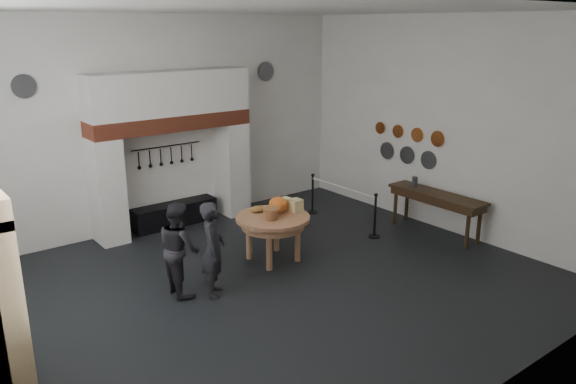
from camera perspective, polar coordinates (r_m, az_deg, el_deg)
floor at (r=9.79m, az=-1.30°, el=-9.23°), size 9.00×8.00×0.02m
ceiling at (r=8.81m, az=-1.50°, el=18.12°), size 9.00×8.00×0.02m
wall_back at (r=12.42m, az=-12.55°, el=6.88°), size 9.00×0.02×4.50m
wall_front at (r=6.41m, az=20.49°, el=-2.86°), size 9.00×0.02×4.50m
wall_right at (r=12.21m, az=15.92°, el=6.48°), size 0.02×8.00×4.50m
chimney_pier_left at (r=11.81m, az=-17.89°, el=0.12°), size 0.55×0.70×2.15m
chimney_pier_right at (r=13.06m, az=-5.73°, el=2.39°), size 0.55×0.70×2.15m
hearth_brick_band at (r=12.10m, az=-11.84°, el=6.96°), size 3.50×0.72×0.32m
chimney_hood at (r=12.02m, az=-12.01°, el=9.83°), size 3.50×0.70×0.90m
iron_range at (r=12.66m, az=-11.43°, el=-2.22°), size 1.90×0.45×0.50m
utensil_rail at (r=12.44m, az=-12.25°, el=4.57°), size 1.60×0.02×0.02m
door_jamb_near at (r=6.21m, az=-25.85°, el=-13.82°), size 0.22×0.30×2.60m
work_table at (r=10.40m, az=-1.55°, el=-2.64°), size 1.67×1.67×0.07m
pumpkin at (r=10.53m, az=-1.00°, el=-1.30°), size 0.36×0.36×0.31m
cheese_block_big at (r=10.60m, az=0.78°, el=-1.37°), size 0.22×0.22×0.24m
cheese_block_small at (r=10.82m, az=-0.30°, el=-1.10°), size 0.18×0.18×0.20m
wicker_basket at (r=10.15m, az=-1.73°, el=-2.26°), size 0.39×0.39×0.22m
bread_loaf at (r=10.58m, az=-3.12°, el=-1.74°), size 0.31×0.18×0.13m
visitor_near at (r=9.18m, az=-7.62°, el=-5.76°), size 0.64×0.69×1.59m
visitor_far at (r=9.34m, az=-10.99°, el=-5.63°), size 0.64×0.79×1.56m
side_table at (r=12.11m, az=14.88°, el=-0.24°), size 0.55×2.20×0.06m
pewter_jug at (r=12.43m, az=12.74°, el=1.01°), size 0.12×0.12×0.22m
copper_pan_a at (r=12.35m, az=14.96°, el=5.24°), size 0.03×0.34×0.34m
copper_pan_b at (r=12.68m, az=12.98°, el=5.67°), size 0.03×0.32×0.32m
copper_pan_c at (r=13.03m, az=11.11°, el=6.07°), size 0.03×0.30×0.30m
copper_pan_d at (r=13.39m, az=9.34°, el=6.44°), size 0.03×0.28×0.28m
pewter_plate_left at (r=12.57m, az=14.07°, el=3.17°), size 0.03×0.40×0.40m
pewter_plate_mid at (r=12.94m, az=11.99°, el=3.68°), size 0.03×0.40×0.40m
pewter_plate_right at (r=13.32m, az=10.03°, el=4.16°), size 0.03×0.40×0.40m
pewter_plate_back_left at (r=11.38m, az=-25.25°, el=9.68°), size 0.44×0.03×0.44m
pewter_plate_back_right at (r=13.64m, az=-2.26°, el=12.13°), size 0.44×0.03×0.44m
barrier_post_near at (r=11.78m, az=8.83°, el=-2.49°), size 0.05×0.05×0.90m
barrier_post_far at (r=13.15m, az=2.51°, el=-0.26°), size 0.05×0.05×0.90m
barrier_rope at (r=12.33m, az=5.55°, el=0.45°), size 0.04×2.00×0.04m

